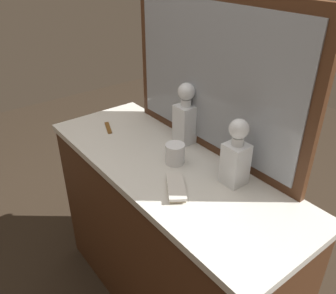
# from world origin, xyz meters

# --- Properties ---
(dresser) EXTENTS (1.27, 0.48, 0.84)m
(dresser) POSITION_xyz_m (0.00, 0.00, 0.42)
(dresser) COLOR #472816
(dresser) RESTS_ON ground_plane
(dresser_mirror) EXTENTS (0.95, 0.03, 0.65)m
(dresser_mirror) POSITION_xyz_m (0.00, 0.22, 1.16)
(dresser_mirror) COLOR #472816
(dresser_mirror) RESTS_ON dresser
(crystal_decanter_right) EXTENTS (0.08, 0.08, 0.26)m
(crystal_decanter_right) POSITION_xyz_m (0.25, 0.12, 0.95)
(crystal_decanter_right) COLOR white
(crystal_decanter_right) RESTS_ON dresser
(crystal_decanter_front) EXTENTS (0.08, 0.08, 0.28)m
(crystal_decanter_front) POSITION_xyz_m (-0.10, 0.18, 0.95)
(crystal_decanter_front) COLOR white
(crystal_decanter_front) RESTS_ON dresser
(crystal_tumbler_far_left) EXTENTS (0.08, 0.08, 0.08)m
(crystal_tumbler_far_left) POSITION_xyz_m (0.01, 0.03, 0.88)
(crystal_tumbler_far_left) COLOR white
(crystal_tumbler_far_left) RESTS_ON dresser
(silver_brush_right) EXTENTS (0.17, 0.14, 0.02)m
(silver_brush_right) POSITION_xyz_m (0.16, -0.09, 0.85)
(silver_brush_right) COLOR #B7A88C
(silver_brush_right) RESTS_ON dresser
(tortoiseshell_comb) EXTENTS (0.12, 0.06, 0.01)m
(tortoiseshell_comb) POSITION_xyz_m (-0.43, -0.03, 0.84)
(tortoiseshell_comb) COLOR brown
(tortoiseshell_comb) RESTS_ON dresser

